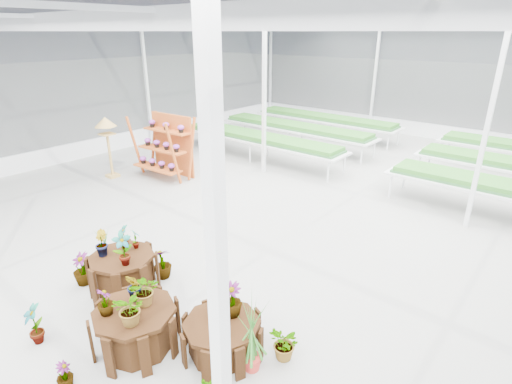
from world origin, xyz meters
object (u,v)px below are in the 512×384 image
Objects in this scene: bird_table at (109,148)px; plinth_mid at (136,328)px; shelf_rack at (163,147)px; plinth_low at (222,337)px; plinth_tall at (124,275)px.

plinth_mid is at bearing -20.08° from bird_table.
plinth_mid is 7.70m from bird_table.
shelf_rack is 1.63m from bird_table.
plinth_mid is 0.64× the size of bird_table.
shelf_rack is (-6.46, 4.12, 0.69)m from plinth_low.
plinth_tall is at bearing 153.43° from plinth_mid.
plinth_mid reaches higher than plinth_low.
plinth_tall is 0.60× the size of bird_table.
plinth_low is (2.20, 0.10, -0.13)m from plinth_tall.
plinth_tall reaches higher than plinth_low.
bird_table reaches higher than plinth_low.
bird_table is (-5.50, 3.16, 0.55)m from plinth_tall.
shelf_rack is at bearing 135.25° from plinth_tall.
shelf_rack is (-4.26, 4.22, 0.56)m from plinth_tall.
plinth_tall is 1.34m from plinth_mid.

